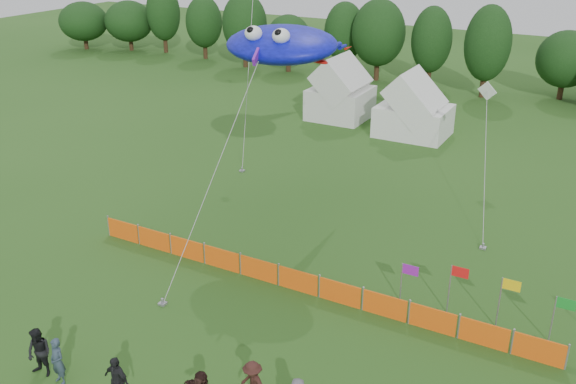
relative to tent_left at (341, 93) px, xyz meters
The scene contains 11 objects.
treeline 17.30m from the tent_left, 49.74° to the left, with size 104.57×8.78×8.36m.
tent_left is the anchor object (origin of this frame).
tent_right 6.77m from the tent_left, 12.53° to the right, with size 5.19×4.15×3.67m.
barrier_fence 26.38m from the tent_left, 69.30° to the right, with size 21.90×0.06×1.00m.
flag_row 29.05m from the tent_left, 52.54° to the right, with size 8.73×0.65×2.26m.
spectator_a 34.31m from the tent_left, 81.90° to the right, with size 0.65×0.43×1.79m, color #2D3C4B.
spectator_b 34.21m from the tent_left, 83.35° to the right, with size 0.92×0.72×1.90m, color black.
spectator_d 34.55m from the tent_left, 77.69° to the right, with size 1.09×0.46×1.87m, color black.
stingray_kite 21.09m from the tent_left, 73.68° to the right, with size 6.37×16.89×10.56m.
small_kite_white 16.87m from the tent_left, 36.06° to the right, with size 3.44×9.97×6.06m.
small_kite_dark 12.20m from the tent_left, 96.65° to the right, with size 2.06×4.56×11.14m.
Camera 1 is at (11.07, -14.03, 15.11)m, focal length 40.00 mm.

